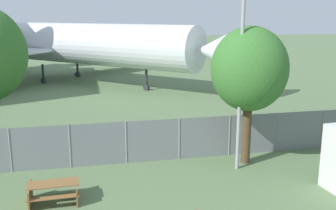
% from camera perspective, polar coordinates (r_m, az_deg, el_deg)
% --- Properties ---
extents(perimeter_fence, '(56.07, 0.07, 2.03)m').
position_cam_1_polar(perimeter_fence, '(18.86, 1.65, -4.95)').
color(perimeter_fence, gray).
rests_on(perimeter_fence, ground).
extents(airplane, '(30.32, 29.49, 12.03)m').
position_cam_1_polar(airplane, '(42.26, -14.51, 8.65)').
color(airplane, silver).
rests_on(airplane, ground).
extents(picnic_bench_near_cabin, '(1.91, 1.47, 0.76)m').
position_cam_1_polar(picnic_bench_near_cabin, '(15.48, -16.30, -11.76)').
color(picnic_bench_near_cabin, brown).
rests_on(picnic_bench_near_cabin, ground).
extents(tree_near_hangar, '(3.47, 3.47, 6.35)m').
position_cam_1_polar(tree_near_hangar, '(18.03, 11.73, 5.05)').
color(tree_near_hangar, '#4C3823').
rests_on(tree_near_hangar, ground).
extents(light_mast, '(0.44, 0.44, 9.15)m').
position_cam_1_polar(light_mast, '(17.09, 10.67, 8.26)').
color(light_mast, '#99999E').
rests_on(light_mast, ground).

